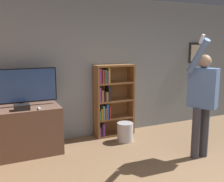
{
  "coord_description": "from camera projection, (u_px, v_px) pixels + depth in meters",
  "views": [
    {
      "loc": [
        -2.37,
        -1.63,
        1.81
      ],
      "look_at": [
        -0.69,
        2.03,
        1.09
      ],
      "focal_mm": 42.0,
      "sensor_mm": 36.0,
      "label": 1
    }
  ],
  "objects": [
    {
      "name": "tv_ledge",
      "position": [
        24.0,
        131.0,
        4.34
      ],
      "size": [
        1.18,
        0.67,
        0.79
      ],
      "color": "brown",
      "rests_on": "ground_plane"
    },
    {
      "name": "wall_back",
      "position": [
        120.0,
        67.0,
        5.34
      ],
      "size": [
        7.19,
        0.09,
        2.7
      ],
      "color": "gray",
      "rests_on": "ground_plane"
    },
    {
      "name": "remote_loose",
      "position": [
        39.0,
        109.0,
        4.15
      ],
      "size": [
        0.05,
        0.14,
        0.02
      ],
      "color": "white",
      "rests_on": "tv_ledge"
    },
    {
      "name": "television",
      "position": [
        21.0,
        87.0,
        4.3
      ],
      "size": [
        1.17,
        0.22,
        0.63
      ],
      "color": "black",
      "rests_on": "tv_ledge"
    },
    {
      "name": "bookshelf",
      "position": [
        110.0,
        100.0,
        5.17
      ],
      "size": [
        0.79,
        0.28,
        1.41
      ],
      "color": "brown",
      "rests_on": "ground_plane"
    },
    {
      "name": "person",
      "position": [
        203.0,
        97.0,
        4.08
      ],
      "size": [
        0.57,
        0.56,
        1.95
      ],
      "rotation": [
        0.0,
        0.0,
        -1.06
      ],
      "color": "#383842",
      "rests_on": "ground_plane"
    },
    {
      "name": "waste_bin",
      "position": [
        125.0,
        132.0,
        4.93
      ],
      "size": [
        0.3,
        0.3,
        0.35
      ],
      "color": "#B7B7BC",
      "rests_on": "ground_plane"
    },
    {
      "name": "game_console",
      "position": [
        22.0,
        107.0,
        4.1
      ],
      "size": [
        0.24,
        0.16,
        0.09
      ],
      "color": "black",
      "rests_on": "tv_ledge"
    }
  ]
}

